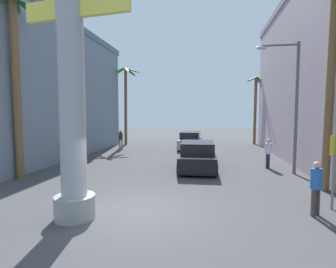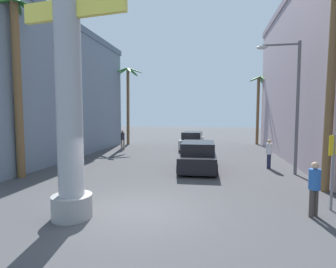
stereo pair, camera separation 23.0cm
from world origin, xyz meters
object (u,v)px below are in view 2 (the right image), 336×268
palm_tree_near_left (18,74)px  street_lamp (291,95)px  pedestrian_by_sign (314,185)px  palm_tree_far_left (128,95)px  palm_tree_near_right (331,55)px  neon_sign_pole (67,17)px  car_lead (198,156)px  palm_tree_far_right (259,100)px  pedestrian_mid_right (269,152)px  car_far (192,141)px  crossing_sign (333,161)px  pedestrian_far_left (123,138)px

palm_tree_near_left → street_lamp: bearing=13.2°
pedestrian_by_sign → palm_tree_far_left: bearing=124.0°
palm_tree_near_right → palm_tree_near_left: bearing=-179.2°
neon_sign_pole → pedestrian_by_sign: (7.27, 1.36, -4.95)m
neon_sign_pole → car_lead: bearing=66.9°
palm_tree_far_right → pedestrian_mid_right: bearing=-96.2°
car_lead → car_far: size_ratio=1.02×
neon_sign_pole → palm_tree_far_left: bearing=103.6°
crossing_sign → pedestrian_mid_right: crossing_sign is taller
neon_sign_pole → street_lamp: neon_sign_pole is taller
car_lead → car_far: bearing=96.9°
palm_tree_far_left → pedestrian_far_left: size_ratio=4.58×
crossing_sign → palm_tree_near_right: (0.74, 2.35, 3.84)m
neon_sign_pole → pedestrian_far_left: neon_sign_pole is taller
car_lead → pedestrian_by_sign: bearing=-58.7°
car_far → palm_tree_near_left: palm_tree_near_left is taller
neon_sign_pole → pedestrian_by_sign: size_ratio=7.18×
pedestrian_far_left → crossing_sign: bearing=-47.5°
palm_tree_near_left → pedestrian_mid_right: palm_tree_near_left is taller
car_far → palm_tree_near_left: bearing=-121.3°
crossing_sign → car_far: bearing=111.7°
palm_tree_far_left → pedestrian_by_sign: (11.85, -17.58, -4.08)m
street_lamp → palm_tree_far_left: size_ratio=0.86×
palm_tree_far_right → pedestrian_far_left: palm_tree_far_right is taller
neon_sign_pole → palm_tree_far_right: bearing=67.5°
neon_sign_pole → palm_tree_near_left: bearing=140.8°
neon_sign_pole → pedestrian_mid_right: size_ratio=7.21×
pedestrian_by_sign → palm_tree_near_left: bearing=167.1°
street_lamp → palm_tree_far_right: (0.61, 13.73, 0.44)m
palm_tree_far_left → palm_tree_far_right: bearing=9.0°
pedestrian_mid_right → car_far: bearing=123.1°
car_lead → pedestrian_far_left: size_ratio=2.81×
palm_tree_far_right → car_far: bearing=-144.4°
pedestrian_by_sign → palm_tree_far_right: bearing=85.8°
palm_tree_near_left → pedestrian_far_left: size_ratio=4.96×
street_lamp → palm_tree_far_right: size_ratio=0.97×
street_lamp → car_lead: 5.88m
palm_tree_far_left → car_lead: bearing=-54.6°
pedestrian_by_sign → pedestrian_far_left: 17.48m
street_lamp → palm_tree_near_right: size_ratio=0.75×
car_far → pedestrian_mid_right: (5.09, -7.81, 0.25)m
crossing_sign → car_far: crossing_sign is taller
car_lead → palm_tree_far_left: (-7.91, 11.12, 4.34)m
neon_sign_pole → palm_tree_far_left: size_ratio=1.54×
crossing_sign → pedestrian_far_left: (-11.80, 12.89, -0.63)m
palm_tree_near_right → pedestrian_far_left: (-12.53, 10.53, -4.47)m
crossing_sign → palm_tree_far_left: bearing=126.7°
car_lead → pedestrian_mid_right: pedestrian_mid_right is taller
palm_tree_near_right → crossing_sign: bearing=-107.4°
neon_sign_pole → pedestrian_mid_right: 12.40m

